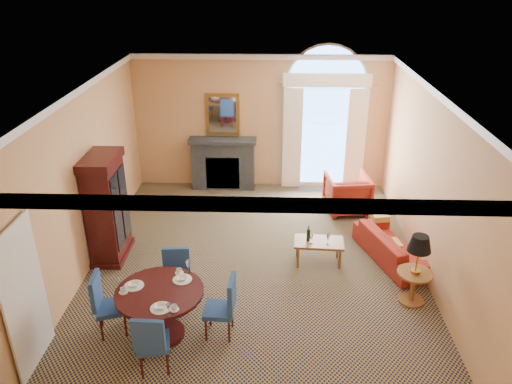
{
  "coord_description": "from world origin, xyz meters",
  "views": [
    {
      "loc": [
        0.28,
        -7.65,
        5.1
      ],
      "look_at": [
        0.0,
        0.5,
        1.3
      ],
      "focal_mm": 35.0,
      "sensor_mm": 36.0,
      "label": 1
    }
  ],
  "objects_px": {
    "sofa": "(393,246)",
    "coffee_table": "(318,243)",
    "dining_table": "(160,303)",
    "armchair": "(347,193)",
    "armoire": "(107,209)",
    "side_table": "(417,261)"
  },
  "relations": [
    {
      "from": "armoire",
      "to": "armchair",
      "type": "height_order",
      "value": "armoire"
    },
    {
      "from": "armoire",
      "to": "sofa",
      "type": "bearing_deg",
      "value": 0.51
    },
    {
      "from": "armchair",
      "to": "side_table",
      "type": "relative_size",
      "value": 0.78
    },
    {
      "from": "sofa",
      "to": "armoire",
      "type": "bearing_deg",
      "value": 71.73
    },
    {
      "from": "dining_table",
      "to": "coffee_table",
      "type": "bearing_deg",
      "value": 40.09
    },
    {
      "from": "armoire",
      "to": "side_table",
      "type": "xyz_separation_m",
      "value": [
        5.32,
        -1.24,
        -0.19
      ]
    },
    {
      "from": "sofa",
      "to": "side_table",
      "type": "xyz_separation_m",
      "value": [
        0.05,
        -1.29,
        0.51
      ]
    },
    {
      "from": "armoire",
      "to": "side_table",
      "type": "height_order",
      "value": "armoire"
    },
    {
      "from": "dining_table",
      "to": "coffee_table",
      "type": "relative_size",
      "value": 1.38
    },
    {
      "from": "armoire",
      "to": "dining_table",
      "type": "xyz_separation_m",
      "value": [
        1.41,
        -2.2,
        -0.38
      ]
    },
    {
      "from": "sofa",
      "to": "side_table",
      "type": "bearing_deg",
      "value": 163.44
    },
    {
      "from": "coffee_table",
      "to": "side_table",
      "type": "xyz_separation_m",
      "value": [
        1.45,
        -1.11,
        0.36
      ]
    },
    {
      "from": "dining_table",
      "to": "sofa",
      "type": "distance_m",
      "value": 4.47
    },
    {
      "from": "dining_table",
      "to": "side_table",
      "type": "bearing_deg",
      "value": 13.76
    },
    {
      "from": "sofa",
      "to": "coffee_table",
      "type": "relative_size",
      "value": 2.0
    },
    {
      "from": "coffee_table",
      "to": "side_table",
      "type": "relative_size",
      "value": 0.76
    },
    {
      "from": "armchair",
      "to": "coffee_table",
      "type": "distance_m",
      "value": 2.29
    },
    {
      "from": "sofa",
      "to": "coffee_table",
      "type": "height_order",
      "value": "coffee_table"
    },
    {
      "from": "armoire",
      "to": "coffee_table",
      "type": "height_order",
      "value": "armoire"
    },
    {
      "from": "sofa",
      "to": "coffee_table",
      "type": "xyz_separation_m",
      "value": [
        -1.4,
        -0.18,
        0.15
      ]
    },
    {
      "from": "side_table",
      "to": "armoire",
      "type": "bearing_deg",
      "value": 166.89
    },
    {
      "from": "armchair",
      "to": "sofa",
      "type": "bearing_deg",
      "value": 99.4
    }
  ]
}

